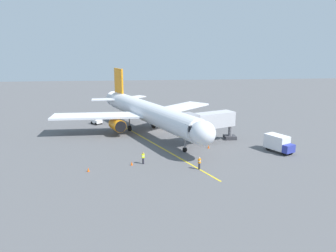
{
  "coord_description": "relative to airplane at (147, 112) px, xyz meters",
  "views": [
    {
      "loc": [
        4.77,
        60.62,
        15.46
      ],
      "look_at": [
        -1.09,
        8.55,
        3.0
      ],
      "focal_mm": 34.07,
      "sensor_mm": 36.0,
      "label": 1
    }
  ],
  "objects": [
    {
      "name": "box_truck_near_nose",
      "position": [
        -19.72,
        14.43,
        -2.62
      ],
      "size": [
        3.73,
        4.99,
        2.62
      ],
      "color": "#2D3899",
      "rests_on": "ground"
    },
    {
      "name": "apron_lead_in_line",
      "position": [
        -0.11,
        6.26,
        -4.0
      ],
      "size": [
        15.35,
        37.12,
        0.01
      ],
      "primitive_type": "cube",
      "rotation": [
        0.0,
        0.0,
        0.39
      ],
      "color": "yellow",
      "rests_on": "ground"
    },
    {
      "name": "jet_bridge",
      "position": [
        -9.24,
        8.41,
        -0.24
      ],
      "size": [
        11.23,
        6.62,
        5.4
      ],
      "color": "#B7B7BC",
      "rests_on": "ground"
    },
    {
      "name": "safety_cone_wing_port",
      "position": [
        3.07,
        17.87,
        -3.73
      ],
      "size": [
        0.32,
        0.32,
        0.55
      ],
      "primitive_type": "cone",
      "color": "#F2590F",
      "rests_on": "ground"
    },
    {
      "name": "ground_crew_wing_walker",
      "position": [
        1.47,
        17.5,
        -3.12
      ],
      "size": [
        0.46,
        0.37,
        1.71
      ],
      "color": "#23232D",
      "rests_on": "ground"
    },
    {
      "name": "airplane",
      "position": [
        0.0,
        0.0,
        0.0
      ],
      "size": [
        32.24,
        38.54,
        11.5
      ],
      "color": "silver",
      "rests_on": "ground"
    },
    {
      "name": "safety_cone_nose_left",
      "position": [
        8.72,
        19.63,
        -3.73
      ],
      "size": [
        0.32,
        0.32,
        0.55
      ],
      "primitive_type": "cone",
      "color": "#F2590F",
      "rests_on": "ground"
    },
    {
      "name": "tug_portside",
      "position": [
        10.56,
        -8.39,
        -3.3
      ],
      "size": [
        2.62,
        2.73,
        1.5
      ],
      "color": "white",
      "rests_on": "ground"
    },
    {
      "name": "ground_crew_marshaller",
      "position": [
        -5.89,
        20.45,
        -3.12
      ],
      "size": [
        0.46,
        0.46,
        1.71
      ],
      "color": "#23232D",
      "rests_on": "ground"
    },
    {
      "name": "safety_cone_nose_right",
      "position": [
        -9.33,
        11.37,
        -3.73
      ],
      "size": [
        0.32,
        0.32,
        0.55
      ],
      "primitive_type": "cone",
      "color": "#F2590F",
      "rests_on": "ground"
    },
    {
      "name": "ground_plane",
      "position": [
        -2.04,
        -0.89,
        -4.0
      ],
      "size": [
        220.0,
        220.0,
        0.0
      ],
      "primitive_type": "plane",
      "color": "#565659"
    }
  ]
}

